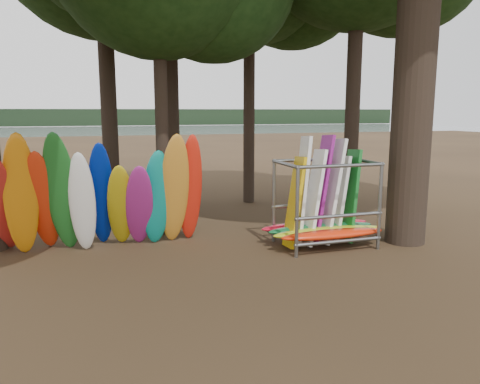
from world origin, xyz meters
name	(u,v)px	position (x,y,z in m)	size (l,w,h in m)	color
ground	(236,263)	(0.00, 0.00, 0.00)	(120.00, 120.00, 0.00)	#47331E
lake	(114,136)	(0.00, 60.00, 0.00)	(160.00, 160.00, 0.00)	gray
far_shore	(104,117)	(0.00, 110.00, 2.00)	(160.00, 4.00, 4.00)	black
kayak_row	(98,198)	(-3.00, 1.95, 1.35)	(5.20, 1.98, 3.16)	red
storage_rack	(325,207)	(2.64, 0.72, 1.03)	(3.15, 1.54, 2.91)	slate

